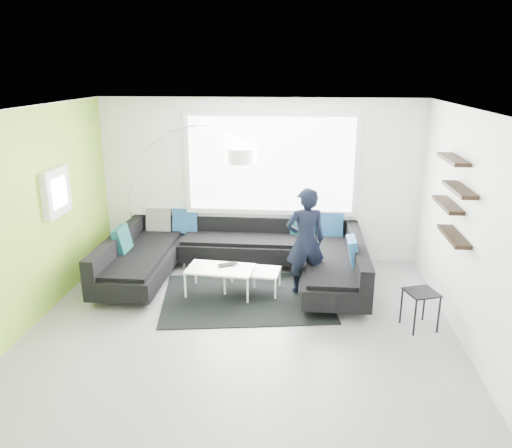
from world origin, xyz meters
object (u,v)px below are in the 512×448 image
at_px(coffee_table, 237,280).
at_px(laptop, 229,266).
at_px(side_table, 420,310).
at_px(sectional_sofa, 236,259).
at_px(person, 305,241).
at_px(arc_lamp, 129,195).

distance_m(coffee_table, laptop, 0.25).
bearing_deg(side_table, laptop, 161.66).
height_order(sectional_sofa, laptop, sectional_sofa).
bearing_deg(laptop, person, -24.68).
bearing_deg(side_table, person, 146.64).
xyz_separation_m(arc_lamp, person, (3.01, -1.06, -0.37)).
height_order(person, laptop, person).
bearing_deg(arc_lamp, side_table, -28.29).
bearing_deg(coffee_table, side_table, -13.42).
bearing_deg(side_table, coffee_table, 161.26).
height_order(sectional_sofa, arc_lamp, arc_lamp).
bearing_deg(side_table, sectional_sofa, 153.49).
height_order(side_table, person, person).
height_order(coffee_table, person, person).
bearing_deg(person, arc_lamp, -34.31).
xyz_separation_m(sectional_sofa, laptop, (-0.05, -0.41, 0.05)).
bearing_deg(person, sectional_sofa, -30.56).
distance_m(sectional_sofa, person, 1.21).
height_order(arc_lamp, person, arc_lamp).
distance_m(arc_lamp, side_table, 5.03).
relative_size(coffee_table, side_table, 2.44).
relative_size(arc_lamp, person, 1.46).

